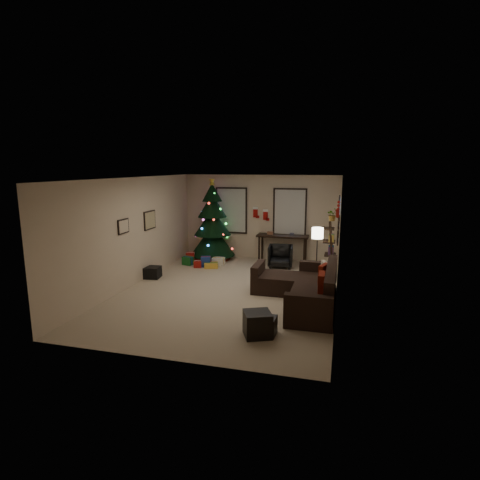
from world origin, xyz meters
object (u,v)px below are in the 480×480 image
at_px(sofa, 305,289).
at_px(desk_chair, 280,256).
at_px(desk, 283,238).
at_px(christmas_tree, 213,225).
at_px(bookshelf, 331,251).

distance_m(sofa, desk_chair, 3.04).
height_order(sofa, desk, sofa).
xyz_separation_m(sofa, desk_chair, (-1.01, 2.86, 0.05)).
xyz_separation_m(sofa, desk, (-1.05, 3.51, 0.47)).
relative_size(desk, desk_chair, 2.38).
bearing_deg(christmas_tree, desk, 4.53).
xyz_separation_m(desk_chair, bookshelf, (1.48, -0.85, 0.43)).
bearing_deg(bookshelf, christmas_tree, 160.69).
distance_m(christmas_tree, desk_chair, 2.46).
bearing_deg(christmas_tree, bookshelf, -19.31).
bearing_deg(bookshelf, desk_chair, 150.18).
xyz_separation_m(desk, desk_chair, (0.04, -0.65, -0.42)).
relative_size(sofa, desk_chair, 4.19).
bearing_deg(desk, bookshelf, -44.58).
relative_size(christmas_tree, desk, 1.68).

